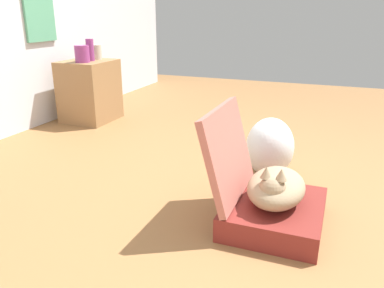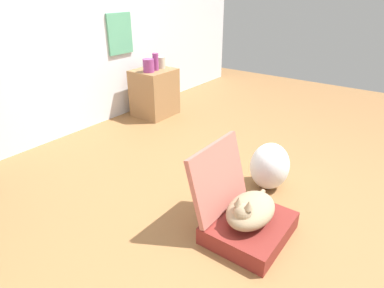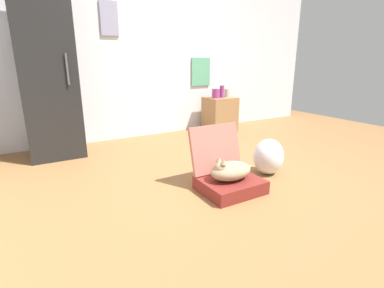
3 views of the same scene
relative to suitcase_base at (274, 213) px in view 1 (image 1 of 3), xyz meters
name	(u,v)px [view 1 (image 1 of 3)]	position (x,y,z in m)	size (l,w,h in m)	color
ground_plane	(250,192)	(0.32, 0.20, -0.06)	(7.68, 7.68, 0.00)	olive
suitcase_base	(274,213)	(0.00, 0.00, 0.00)	(0.55, 0.47, 0.12)	maroon
suitcase_lid	(228,153)	(0.00, 0.25, 0.29)	(0.55, 0.47, 0.04)	#B26356
cat	(276,187)	(-0.01, 0.00, 0.15)	(0.49, 0.28, 0.23)	#998466
plastic_bag_white	(270,147)	(0.62, 0.15, 0.13)	(0.33, 0.31, 0.39)	silver
side_table	(90,91)	(1.34, 2.05, 0.23)	(0.49, 0.44, 0.58)	olive
vase_tall	(82,54)	(1.21, 2.00, 0.60)	(0.13, 0.13, 0.15)	#8C387A
vase_short	(97,52)	(1.46, 2.02, 0.59)	(0.10, 0.10, 0.14)	#B7AD99
vase_round	(90,50)	(1.34, 2.00, 0.62)	(0.07, 0.07, 0.20)	#8C387A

